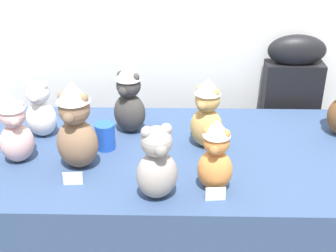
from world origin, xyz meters
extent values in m
cube|color=navy|center=(0.00, 0.25, 0.38)|extent=(1.85, 0.81, 0.75)
cube|color=black|center=(0.60, 0.78, 0.47)|extent=(0.28, 0.12, 0.94)
ellipsoid|color=black|center=(0.60, 0.78, 1.00)|extent=(0.28, 0.12, 0.15)
ellipsoid|color=white|center=(-0.54, 0.38, 0.83)|extent=(0.14, 0.13, 0.16)
sphere|color=white|center=(-0.54, 0.38, 0.95)|extent=(0.10, 0.10, 0.10)
sphere|color=white|center=(-0.57, 0.39, 0.98)|extent=(0.04, 0.04, 0.04)
sphere|color=white|center=(-0.51, 0.38, 0.98)|extent=(0.04, 0.04, 0.04)
sphere|color=#B4B3AF|center=(-0.54, 0.34, 0.94)|extent=(0.04, 0.04, 0.04)
ellipsoid|color=beige|center=(-0.58, 0.18, 0.83)|extent=(0.16, 0.16, 0.16)
sphere|color=beige|center=(-0.58, 0.18, 0.95)|extent=(0.10, 0.10, 0.10)
sphere|color=beige|center=(-0.61, 0.17, 0.99)|extent=(0.04, 0.04, 0.04)
sphere|color=beige|center=(-0.55, 0.19, 0.99)|extent=(0.04, 0.04, 0.04)
sphere|color=#A88783|center=(-0.56, 0.14, 0.94)|extent=(0.04, 0.04, 0.04)
cone|color=silver|center=(-0.58, 0.18, 1.01)|extent=(0.10, 0.10, 0.06)
ellipsoid|color=#D17F3D|center=(0.17, 0.01, 0.83)|extent=(0.14, 0.13, 0.15)
sphere|color=#D17F3D|center=(0.17, 0.01, 0.94)|extent=(0.09, 0.09, 0.09)
sphere|color=#D17F3D|center=(0.14, 0.02, 0.98)|extent=(0.03, 0.03, 0.03)
sphere|color=#D17F3D|center=(0.20, 0.00, 0.98)|extent=(0.03, 0.03, 0.03)
sphere|color=#A06536|center=(0.16, -0.03, 0.93)|extent=(0.04, 0.04, 0.04)
cone|color=silver|center=(0.17, 0.01, 1.00)|extent=(0.10, 0.10, 0.06)
ellipsoid|color=tan|center=(0.15, 0.31, 0.83)|extent=(0.18, 0.17, 0.17)
sphere|color=tan|center=(0.15, 0.31, 0.96)|extent=(0.10, 0.10, 0.10)
sphere|color=tan|center=(0.13, 0.33, 1.00)|extent=(0.04, 0.04, 0.04)
sphere|color=tan|center=(0.18, 0.29, 1.00)|extent=(0.04, 0.04, 0.04)
sphere|color=olive|center=(0.13, 0.27, 0.95)|extent=(0.04, 0.04, 0.04)
cone|color=silver|center=(0.15, 0.31, 1.02)|extent=(0.11, 0.11, 0.07)
ellipsoid|color=gray|center=(-0.03, -0.04, 0.84)|extent=(0.18, 0.16, 0.18)
sphere|color=gray|center=(-0.03, -0.04, 0.97)|extent=(0.11, 0.11, 0.11)
sphere|color=gray|center=(-0.06, -0.06, 1.01)|extent=(0.04, 0.04, 0.04)
sphere|color=gray|center=(0.00, -0.03, 1.01)|extent=(0.04, 0.04, 0.04)
sphere|color=slate|center=(-0.02, -0.09, 0.96)|extent=(0.04, 0.04, 0.04)
ellipsoid|color=#383533|center=(-0.17, 0.43, 0.84)|extent=(0.18, 0.17, 0.17)
sphere|color=#383533|center=(-0.17, 0.43, 0.97)|extent=(0.10, 0.10, 0.10)
sphere|color=#383533|center=(-0.20, 0.44, 1.01)|extent=(0.04, 0.04, 0.04)
sphere|color=#383533|center=(-0.14, 0.42, 1.01)|extent=(0.04, 0.04, 0.04)
sphere|color=#32302E|center=(-0.19, 0.39, 0.96)|extent=(0.04, 0.04, 0.04)
cone|color=silver|center=(-0.17, 0.43, 1.03)|extent=(0.11, 0.11, 0.07)
ellipsoid|color=#7F6047|center=(-0.34, 0.15, 0.85)|extent=(0.18, 0.16, 0.20)
sphere|color=#7F6047|center=(-0.34, 0.15, 0.99)|extent=(0.12, 0.12, 0.12)
sphere|color=#7F6047|center=(-0.37, 0.15, 1.04)|extent=(0.04, 0.04, 0.04)
sphere|color=#7F6047|center=(-0.30, 0.14, 1.04)|extent=(0.04, 0.04, 0.04)
sphere|color=brown|center=(-0.35, 0.10, 0.98)|extent=(0.05, 0.05, 0.05)
cone|color=silver|center=(-0.34, 0.15, 1.06)|extent=(0.12, 0.12, 0.08)
cylinder|color=blue|center=(-0.26, 0.28, 0.81)|extent=(0.08, 0.08, 0.11)
cube|color=white|center=(-0.34, 0.02, 0.78)|extent=(0.07, 0.01, 0.05)
cube|color=white|center=(0.17, -0.06, 0.78)|extent=(0.07, 0.01, 0.05)
camera|label=1|loc=(0.04, -1.43, 1.77)|focal=52.03mm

